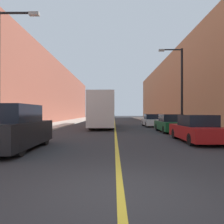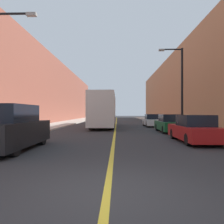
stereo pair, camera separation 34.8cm
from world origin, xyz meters
name	(u,v)px [view 2 (the right image)]	position (x,y,z in m)	size (l,w,h in m)	color
ground_plane	(107,193)	(0.00, 0.00, 0.00)	(200.00, 200.00, 0.00)	#2D2D30
sidewalk_left	(69,122)	(-7.48, 30.00, 0.07)	(3.71, 72.00, 0.14)	#B2AA9E
sidewalk_right	(164,122)	(7.48, 30.00, 0.07)	(3.71, 72.00, 0.14)	#B2AA9E
building_row_left	(45,91)	(-11.33, 30.00, 5.11)	(4.00, 72.00, 10.21)	brown
building_row_right	(188,86)	(11.33, 30.00, 5.78)	(4.00, 72.00, 11.55)	#B2724C
road_center_line	(116,123)	(0.00, 30.00, 0.00)	(0.16, 72.00, 0.01)	gold
bus	(104,110)	(-1.30, 20.07, 1.91)	(2.43, 11.98, 3.58)	silver
parked_suv_left	(11,129)	(-4.43, 4.97, 0.91)	(1.90, 4.79, 1.98)	black
car_right_near	(194,130)	(4.43, 7.69, 0.68)	(1.76, 4.66, 1.50)	maroon
car_right_mid	(170,124)	(4.54, 13.75, 0.67)	(1.75, 4.55, 1.48)	#145128
car_right_far	(153,121)	(4.30, 20.94, 0.65)	(1.87, 4.54, 1.44)	silver
street_lamp_left	(0,68)	(-5.73, 6.41, 3.89)	(2.16, 0.24, 6.57)	black
street_lamp_right	(180,83)	(5.75, 14.97, 4.20)	(2.16, 0.24, 7.18)	black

